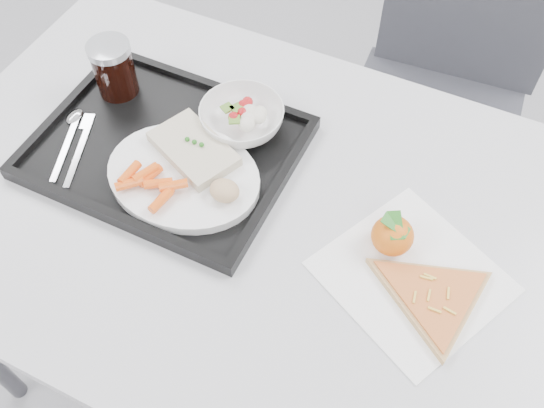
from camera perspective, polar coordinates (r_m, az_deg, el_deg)
table at (r=1.08m, az=-1.67°, el=-2.06°), size 1.20×0.80×0.75m
chair at (r=1.60m, az=16.05°, el=11.28°), size 0.45×0.45×0.93m
tray at (r=1.10m, az=-9.93°, el=5.13°), size 0.45×0.35×0.03m
dinner_plate at (r=1.04m, az=-8.31°, el=2.60°), size 0.27×0.27×0.02m
fish_fillet at (r=1.05m, az=-7.38°, el=5.17°), size 0.18×0.15×0.03m
bread_roll at (r=0.98m, az=-4.49°, el=1.27°), size 0.06×0.05×0.03m
salad_bowl at (r=1.10m, az=-2.84°, el=8.06°), size 0.15×0.15×0.05m
cola_glass at (r=1.18m, az=-14.69°, el=12.31°), size 0.08×0.08×0.11m
cutlery at (r=1.15m, az=-18.11°, el=6.02°), size 0.11×0.17×0.01m
napkin at (r=0.97m, az=13.03°, el=-6.68°), size 0.33×0.33×0.00m
tangerine at (r=0.97m, az=11.27°, el=-2.93°), size 0.07×0.07×0.07m
pizza_slice at (r=0.95m, az=14.93°, el=-8.44°), size 0.26×0.26×0.02m
carrot_pile at (r=1.01m, az=-11.31°, el=1.86°), size 0.11×0.09×0.02m
salad_contents at (r=1.09m, az=-2.18°, el=8.43°), size 0.09×0.08×0.02m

